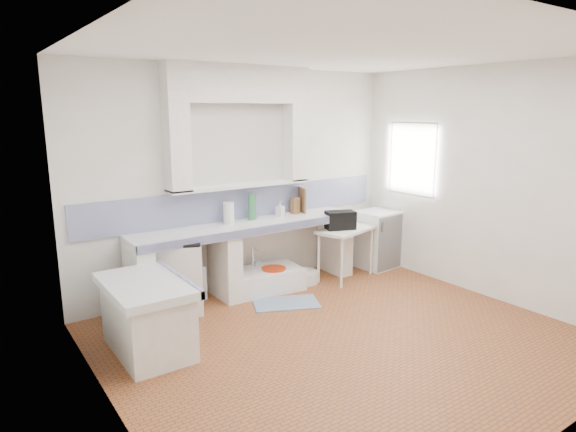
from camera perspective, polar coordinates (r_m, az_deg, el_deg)
floor at (r=5.17m, az=6.55°, el=-13.97°), size 4.50×4.50×0.00m
ceiling at (r=4.68m, az=7.42°, el=18.57°), size 4.50×4.50×0.00m
wall_back at (r=6.34m, az=-5.20°, el=4.21°), size 4.50×0.00×4.50m
wall_front at (r=3.54m, az=29.09°, el=-3.62°), size 4.50×0.00×4.50m
wall_left at (r=3.66m, az=-20.35°, el=-2.34°), size 0.00×4.50×4.50m
wall_right at (r=6.43m, az=22.11°, el=3.49°), size 0.00×4.50×4.50m
alcove_mass at (r=6.13m, az=-5.65°, el=14.95°), size 1.90×0.25×0.45m
window_frame at (r=7.26m, az=15.06°, el=6.45°), size 0.35×0.86×1.06m
lace_valance at (r=7.13m, az=14.46°, el=9.44°), size 0.01×0.84×0.24m
counter_slab at (r=6.13m, az=-4.52°, el=-1.18°), size 3.00×0.60×0.08m
counter_lip at (r=5.90m, az=-3.14°, el=-1.69°), size 3.00×0.04×0.10m
counter_pier_left at (r=5.71m, az=-16.74°, el=-7.39°), size 0.20×0.55×0.82m
counter_pier_mid at (r=6.09m, az=-7.30°, el=-5.73°), size 0.20×0.55×0.82m
counter_pier_right at (r=7.03m, az=5.44°, el=-3.24°), size 0.20×0.55×0.82m
peninsula_top at (r=4.85m, az=-16.15°, el=-7.73°), size 0.70×1.10×0.08m
peninsula_base at (r=4.98m, az=-15.91°, el=-11.52°), size 0.60×1.00×0.62m
peninsula_lip at (r=4.96m, az=-12.52°, el=-7.10°), size 0.04×1.10×0.10m
backsplash at (r=6.37m, az=-5.08°, el=1.53°), size 4.27×0.03×0.40m
stove at (r=5.83m, az=-12.79°, el=-6.83°), size 0.74×0.73×0.81m
sink at (r=6.38m, az=-3.08°, el=-7.53°), size 1.09×0.67×0.25m
side_table at (r=6.81m, az=6.66°, el=-4.29°), size 0.94×0.68×0.04m
fridge at (r=7.36m, az=10.19°, el=-2.64°), size 0.58×0.58×0.83m
bucket_red at (r=6.20m, az=-5.03°, el=-8.02°), size 0.31×0.31×0.27m
bucket_orange at (r=6.39m, az=-1.66°, el=-7.27°), size 0.35×0.35×0.29m
bucket_blue at (r=6.55m, az=-0.60°, el=-6.82°), size 0.37×0.37×0.28m
basin_white at (r=6.67m, az=1.75°, el=-7.04°), size 0.50×0.50×0.15m
water_bottle_a at (r=6.53m, az=-3.89°, el=-6.93°), size 0.09×0.09×0.27m
water_bottle_b at (r=6.54m, az=-3.58°, el=-6.61°), size 0.10×0.10×0.33m
black_bag at (r=6.65m, az=6.07°, el=-0.48°), size 0.44×0.34×0.24m
green_bottle_a at (r=6.25m, az=-4.26°, el=1.05°), size 0.09×0.09×0.34m
green_bottle_b at (r=6.29m, az=-4.01°, el=1.03°), size 0.08×0.08×0.32m
knife_block at (r=6.65m, az=0.82°, el=1.23°), size 0.12×0.10×0.22m
cutting_board at (r=6.71m, az=1.63°, el=1.84°), size 0.08×0.24×0.34m
paper_towel at (r=6.08m, az=-6.87°, el=0.34°), size 0.17×0.17×0.27m
soap_bottle at (r=6.48m, az=-0.93°, el=0.87°), size 0.12×0.12×0.20m
rug at (r=5.99m, az=-0.24°, el=-10.03°), size 0.88×0.71×0.01m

